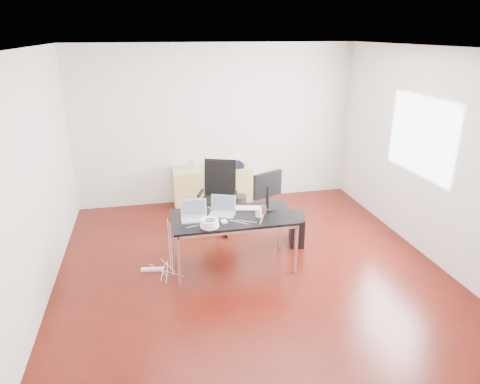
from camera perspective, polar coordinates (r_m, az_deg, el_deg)
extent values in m
plane|color=#3E0C07|center=(5.90, 1.16, -9.62)|extent=(5.00, 5.00, 0.00)
plane|color=silver|center=(5.09, 1.40, 18.72)|extent=(5.00, 5.00, 0.00)
plane|color=silver|center=(7.70, -3.14, 8.87)|extent=(5.00, 0.00, 5.00)
plane|color=silver|center=(3.15, 12.15, -9.85)|extent=(5.00, 0.00, 5.00)
plane|color=silver|center=(5.35, -25.76, 1.45)|extent=(0.00, 5.00, 5.00)
plane|color=silver|center=(6.38, 23.75, 4.62)|extent=(0.00, 5.00, 5.00)
plane|color=white|center=(6.48, 22.89, 6.81)|extent=(0.00, 1.50, 1.50)
cube|color=black|center=(5.55, -0.91, -3.34)|extent=(1.60, 0.80, 0.03)
cube|color=silver|center=(5.32, -8.16, -9.11)|extent=(0.04, 0.04, 0.70)
cube|color=silver|center=(5.94, -8.71, -5.80)|extent=(0.04, 0.04, 0.70)
cube|color=silver|center=(5.59, 7.46, -7.48)|extent=(0.04, 0.04, 0.70)
cube|color=silver|center=(6.19, 5.31, -4.52)|extent=(0.04, 0.04, 0.70)
cylinder|color=black|center=(6.74, -2.96, -3.33)|extent=(0.06, 0.06, 0.47)
cube|color=black|center=(6.64, -3.00, -1.24)|extent=(0.61, 0.60, 0.06)
cube|color=black|center=(6.73, -2.70, 1.87)|extent=(0.47, 0.25, 0.55)
cube|color=tan|center=(7.67, -6.97, 0.51)|extent=(0.50, 0.50, 0.70)
cube|color=tan|center=(7.79, -0.49, 0.99)|extent=(0.50, 0.50, 0.70)
cube|color=black|center=(6.43, 7.57, -4.88)|extent=(0.31, 0.49, 0.44)
cylinder|color=black|center=(7.50, -0.05, -1.51)|extent=(0.28, 0.28, 0.28)
cube|color=white|center=(5.86, -11.59, -10.07)|extent=(0.31, 0.10, 0.04)
cube|color=silver|center=(5.44, -6.07, -3.71)|extent=(0.34, 0.25, 0.01)
cube|color=silver|center=(5.50, -6.19, -2.10)|extent=(0.33, 0.06, 0.22)
cube|color=#475166|center=(5.50, -6.18, -2.13)|extent=(0.29, 0.05, 0.18)
cube|color=silver|center=(5.56, -2.42, -3.08)|extent=(0.39, 0.34, 0.01)
cube|color=silver|center=(5.61, -2.21, -1.52)|extent=(0.32, 0.16, 0.22)
cube|color=#475166|center=(5.61, -2.19, -1.54)|extent=(0.28, 0.14, 0.18)
cylinder|color=black|center=(5.77, 3.66, -2.13)|extent=(0.26, 0.26, 0.02)
cylinder|color=black|center=(5.71, 3.70, -0.65)|extent=(0.05, 0.05, 0.30)
cube|color=black|center=(5.67, 3.70, 1.00)|extent=(0.43, 0.23, 0.34)
cube|color=#475166|center=(5.69, 3.62, 1.09)|extent=(0.36, 0.17, 0.29)
cube|color=white|center=(5.75, 1.14, -2.17)|extent=(0.46, 0.23, 0.02)
cylinder|color=white|center=(5.50, 2.49, -2.74)|extent=(0.09, 0.09, 0.12)
cylinder|color=#5B2F1F|center=(5.61, 3.12, -2.35)|extent=(0.09, 0.09, 0.10)
torus|color=white|center=(5.23, -4.08, -4.55)|extent=(0.24, 0.24, 0.04)
torus|color=white|center=(5.22, -4.09, -4.19)|extent=(0.23, 0.23, 0.04)
torus|color=white|center=(5.20, -4.10, -3.84)|extent=(0.22, 0.22, 0.04)
cube|color=white|center=(5.35, -2.12, -3.96)|extent=(0.09, 0.09, 0.03)
cube|color=#9E9E9E|center=(7.50, -6.45, 3.63)|extent=(0.10, 0.09, 0.18)
cube|color=black|center=(7.59, -0.83, 3.61)|extent=(0.32, 0.27, 0.09)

